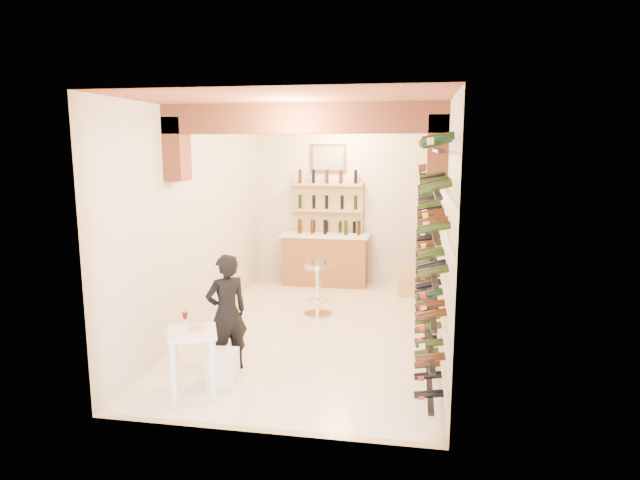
# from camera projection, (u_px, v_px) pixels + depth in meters

# --- Properties ---
(ground) EXTENTS (6.00, 6.00, 0.00)m
(ground) POSITION_uv_depth(u_px,v_px,m) (317.00, 329.00, 8.09)
(ground) COLOR silver
(ground) RESTS_ON ground
(room_shell) EXTENTS (3.52, 6.02, 3.21)m
(room_shell) POSITION_uv_depth(u_px,v_px,m) (313.00, 179.00, 7.45)
(room_shell) COLOR beige
(room_shell) RESTS_ON ground
(wine_rack) EXTENTS (0.32, 5.70, 2.56)m
(wine_rack) POSITION_uv_depth(u_px,v_px,m) (425.00, 229.00, 7.57)
(wine_rack) COLOR black
(wine_rack) RESTS_ON ground
(back_counter) EXTENTS (1.70, 0.62, 1.29)m
(back_counter) POSITION_uv_depth(u_px,v_px,m) (325.00, 258.00, 10.62)
(back_counter) COLOR brown
(back_counter) RESTS_ON ground
(back_shelving) EXTENTS (1.40, 0.31, 2.73)m
(back_shelving) POSITION_uv_depth(u_px,v_px,m) (328.00, 224.00, 10.75)
(back_shelving) COLOR tan
(back_shelving) RESTS_ON ground
(tasting_table) EXTENTS (0.66, 0.66, 0.88)m
(tasting_table) POSITION_uv_depth(u_px,v_px,m) (193.00, 342.00, 5.90)
(tasting_table) COLOR white
(tasting_table) RESTS_ON ground
(white_stool) EXTENTS (0.35, 0.35, 0.40)m
(white_stool) POSITION_uv_depth(u_px,v_px,m) (223.00, 368.00, 6.20)
(white_stool) COLOR white
(white_stool) RESTS_ON ground
(person) EXTENTS (0.62, 0.61, 1.44)m
(person) POSITION_uv_depth(u_px,v_px,m) (227.00, 313.00, 6.53)
(person) COLOR black
(person) RESTS_ON ground
(chrome_barstool) EXTENTS (0.44, 0.44, 0.86)m
(chrome_barstool) POSITION_uv_depth(u_px,v_px,m) (318.00, 285.00, 8.68)
(chrome_barstool) COLOR silver
(chrome_barstool) RESTS_ON ground
(crate_lower) EXTENTS (0.49, 0.36, 0.28)m
(crate_lower) POSITION_uv_depth(u_px,v_px,m) (410.00, 287.00, 9.95)
(crate_lower) COLOR tan
(crate_lower) RESTS_ON ground
(crate_upper) EXTENTS (0.46, 0.35, 0.24)m
(crate_upper) POSITION_uv_depth(u_px,v_px,m) (410.00, 274.00, 9.90)
(crate_upper) COLOR tan
(crate_upper) RESTS_ON crate_lower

